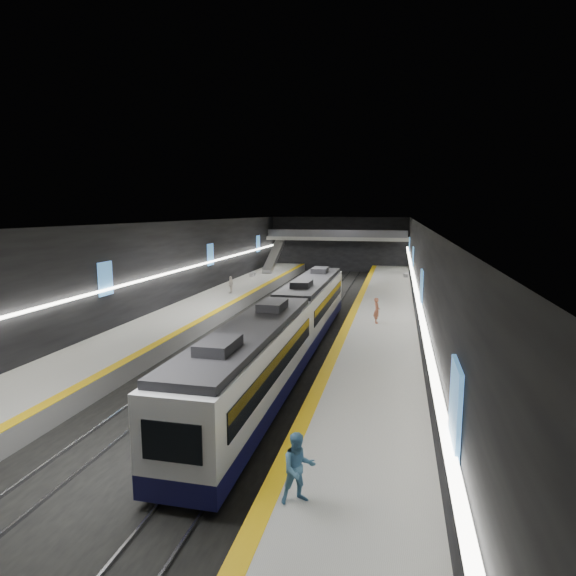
% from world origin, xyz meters
% --- Properties ---
extents(ground, '(70.00, 70.00, 0.00)m').
position_xyz_m(ground, '(0.00, 0.00, 0.00)').
color(ground, black).
rests_on(ground, ground).
extents(ceiling, '(20.00, 70.00, 0.04)m').
position_xyz_m(ceiling, '(0.00, 0.00, 8.00)').
color(ceiling, beige).
rests_on(ceiling, wall_left).
extents(wall_left, '(0.04, 70.00, 8.00)m').
position_xyz_m(wall_left, '(-10.00, 0.00, 4.00)').
color(wall_left, black).
rests_on(wall_left, ground).
extents(wall_right, '(0.04, 70.00, 8.00)m').
position_xyz_m(wall_right, '(10.00, 0.00, 4.00)').
color(wall_right, black).
rests_on(wall_right, ground).
extents(wall_back, '(20.00, 0.04, 8.00)m').
position_xyz_m(wall_back, '(0.00, 35.00, 4.00)').
color(wall_back, black).
rests_on(wall_back, ground).
extents(platform_left, '(5.00, 70.00, 1.00)m').
position_xyz_m(platform_left, '(-7.50, 0.00, 0.50)').
color(platform_left, slate).
rests_on(platform_left, ground).
extents(tile_surface_left, '(5.00, 70.00, 0.02)m').
position_xyz_m(tile_surface_left, '(-7.50, 0.00, 1.01)').
color(tile_surface_left, '#B2B2AD').
rests_on(tile_surface_left, platform_left).
extents(tactile_strip_left, '(0.60, 70.00, 0.02)m').
position_xyz_m(tactile_strip_left, '(-5.30, 0.00, 1.02)').
color(tactile_strip_left, '#ECB60C').
rests_on(tactile_strip_left, platform_left).
extents(platform_right, '(5.00, 70.00, 1.00)m').
position_xyz_m(platform_right, '(7.50, 0.00, 0.50)').
color(platform_right, slate).
rests_on(platform_right, ground).
extents(tile_surface_right, '(5.00, 70.00, 0.02)m').
position_xyz_m(tile_surface_right, '(7.50, 0.00, 1.01)').
color(tile_surface_right, '#B2B2AD').
rests_on(tile_surface_right, platform_right).
extents(tactile_strip_right, '(0.60, 70.00, 0.02)m').
position_xyz_m(tactile_strip_right, '(5.30, 0.00, 1.02)').
color(tactile_strip_right, '#ECB60C').
rests_on(tactile_strip_right, platform_right).
extents(rails, '(6.52, 70.00, 0.12)m').
position_xyz_m(rails, '(-0.00, 0.00, 0.06)').
color(rails, gray).
rests_on(rails, ground).
extents(train, '(2.69, 30.04, 3.60)m').
position_xyz_m(train, '(2.50, -8.75, 2.20)').
color(train, '#11103C').
rests_on(train, ground).
extents(ad_posters, '(19.94, 53.50, 2.20)m').
position_xyz_m(ad_posters, '(-0.00, 1.00, 4.50)').
color(ad_posters, '#4587D0').
rests_on(ad_posters, wall_left).
extents(cove_light_left, '(0.25, 68.60, 0.12)m').
position_xyz_m(cove_light_left, '(-9.80, 0.00, 3.80)').
color(cove_light_left, white).
rests_on(cove_light_left, wall_left).
extents(cove_light_right, '(0.25, 68.60, 0.12)m').
position_xyz_m(cove_light_right, '(9.80, 0.00, 3.80)').
color(cove_light_right, white).
rests_on(cove_light_right, wall_right).
extents(mezzanine_bridge, '(20.00, 3.00, 1.50)m').
position_xyz_m(mezzanine_bridge, '(0.00, 32.93, 5.04)').
color(mezzanine_bridge, gray).
rests_on(mezzanine_bridge, wall_left).
extents(escalator, '(1.20, 7.50, 3.92)m').
position_xyz_m(escalator, '(-7.50, 26.00, 2.90)').
color(escalator, '#99999E').
rests_on(escalator, platform_left).
extents(bench_left_far, '(0.63, 1.68, 0.40)m').
position_xyz_m(bench_left_far, '(-8.62, 20.04, 1.20)').
color(bench_left_far, '#99999E').
rests_on(bench_left_far, platform_left).
extents(bench_right_far, '(0.58, 1.76, 0.42)m').
position_xyz_m(bench_right_far, '(9.50, 23.73, 1.21)').
color(bench_right_far, '#99999E').
rests_on(bench_right_far, platform_right).
extents(passenger_right_a, '(0.55, 0.73, 1.82)m').
position_xyz_m(passenger_right_a, '(7.25, -1.78, 1.91)').
color(passenger_right_a, '#A95B3F').
rests_on(passenger_right_a, platform_right).
extents(passenger_right_b, '(1.20, 1.11, 1.97)m').
position_xyz_m(passenger_right_b, '(6.17, -23.71, 1.98)').
color(passenger_right_b, '#5087AF').
rests_on(passenger_right_b, platform_right).
extents(passenger_left_a, '(0.45, 0.99, 1.65)m').
position_xyz_m(passenger_left_a, '(-7.03, 7.86, 1.82)').
color(passenger_left_a, beige).
rests_on(passenger_left_a, platform_left).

